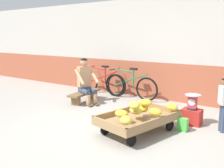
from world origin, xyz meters
The scene contains 12 objects.
ground_plane centered at (0.00, 0.00, 0.00)m, with size 80.00×80.00×0.00m, color #A39E93.
back_wall centered at (0.00, 3.03, 1.35)m, with size 16.00×0.30×2.70m.
banana_cart centered at (0.56, 0.43, 0.24)m, with size 1.15×1.59×0.36m.
banana_pile centered at (0.67, 0.35, 0.46)m, with size 0.80×1.40×0.26m.
low_bench centered at (-1.64, 1.52, 0.20)m, with size 0.42×1.13×0.27m.
vendor_seated centered at (-1.56, 1.49, 0.57)m, with size 0.74×0.62×1.14m.
plastic_crate centered at (1.20, 1.40, 0.15)m, with size 0.36×0.28×0.30m.
weighing_scale centered at (1.20, 1.40, 0.45)m, with size 0.30×0.30×0.29m.
bicycle_near_left centered at (-1.81, 2.52, 0.35)m, with size 1.66×0.48×0.86m.
bicycle_far_left centered at (-0.86, 2.51, 0.35)m, with size 1.66×0.48×0.86m.
customer_child centered at (1.76, 1.31, 0.60)m, with size 0.21×0.27×0.98m.
shopping_bag centered at (1.18, 0.95, 0.12)m, with size 0.18×0.12×0.24m, color green.
Camera 1 is at (2.63, -3.38, 1.69)m, focal length 40.86 mm.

